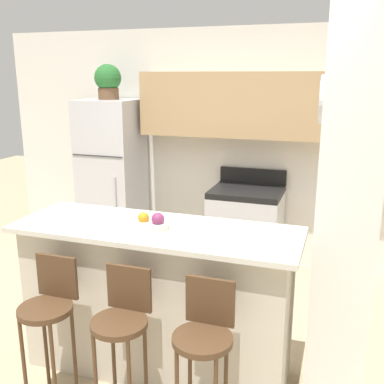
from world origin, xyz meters
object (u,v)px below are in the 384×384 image
(bar_stool_right, at_px, (204,340))
(potted_plant_on_fridge, at_px, (108,81))
(bar_stool_left, at_px, (49,311))
(bar_stool_mid, at_px, (122,325))
(trash_bin, at_px, (149,249))
(refrigerator, at_px, (112,179))
(fruit_bowl, at_px, (151,224))
(stove_range, at_px, (246,230))

(bar_stool_right, bearing_deg, potted_plant_on_fridge, 127.82)
(bar_stool_left, distance_m, bar_stool_mid, 0.50)
(bar_stool_right, height_order, trash_bin, bar_stool_right)
(bar_stool_left, height_order, potted_plant_on_fridge, potted_plant_on_fridge)
(bar_stool_right, bearing_deg, refrigerator, 127.82)
(bar_stool_mid, distance_m, fruit_bowl, 0.66)
(potted_plant_on_fridge, xyz_separation_m, fruit_bowl, (1.32, -1.90, -0.88))
(potted_plant_on_fridge, bearing_deg, refrigerator, -62.23)
(refrigerator, distance_m, potted_plant_on_fridge, 1.09)
(refrigerator, height_order, bar_stool_right, refrigerator)
(potted_plant_on_fridge, bearing_deg, bar_stool_mid, -60.62)
(refrigerator, distance_m, trash_bin, 0.91)
(bar_stool_mid, height_order, fruit_bowl, fruit_bowl)
(bar_stool_left, distance_m, potted_plant_on_fridge, 2.85)
(bar_stool_left, bearing_deg, stove_range, 72.60)
(refrigerator, xyz_separation_m, fruit_bowl, (1.32, -1.90, 0.21))
(stove_range, xyz_separation_m, bar_stool_left, (-0.74, -2.36, 0.18))
(stove_range, distance_m, bar_stool_left, 2.48)
(bar_stool_left, distance_m, trash_bin, 2.22)
(potted_plant_on_fridge, height_order, trash_bin, potted_plant_on_fridge)
(potted_plant_on_fridge, relative_size, fruit_bowl, 1.58)
(potted_plant_on_fridge, bearing_deg, bar_stool_right, -52.18)
(stove_range, bearing_deg, potted_plant_on_fridge, -179.98)
(bar_stool_mid, distance_m, trash_bin, 2.34)
(refrigerator, relative_size, trash_bin, 4.72)
(bar_stool_mid, distance_m, bar_stool_right, 0.50)
(potted_plant_on_fridge, bearing_deg, stove_range, 0.02)
(potted_plant_on_fridge, relative_size, trash_bin, 0.99)
(trash_bin, bearing_deg, refrigerator, 159.08)
(fruit_bowl, height_order, trash_bin, fruit_bowl)
(bar_stool_right, relative_size, potted_plant_on_fridge, 2.56)
(bar_stool_mid, bearing_deg, bar_stool_left, 180.00)
(fruit_bowl, distance_m, trash_bin, 2.08)
(refrigerator, bearing_deg, stove_range, 0.03)
(trash_bin, bearing_deg, bar_stool_left, -82.31)
(stove_range, distance_m, potted_plant_on_fridge, 2.19)
(refrigerator, relative_size, bar_stool_left, 1.86)
(stove_range, height_order, bar_stool_mid, stove_range)
(refrigerator, height_order, bar_stool_mid, refrigerator)
(bar_stool_mid, height_order, trash_bin, bar_stool_mid)
(bar_stool_left, height_order, bar_stool_mid, same)
(bar_stool_mid, height_order, potted_plant_on_fridge, potted_plant_on_fridge)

